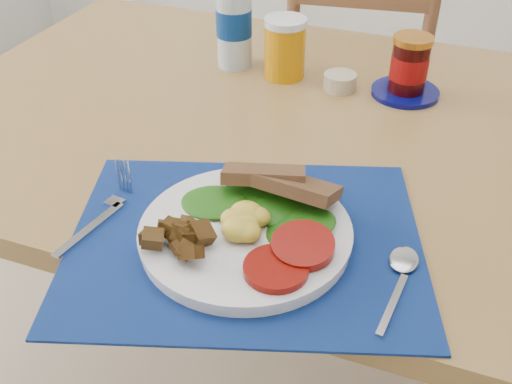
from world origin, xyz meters
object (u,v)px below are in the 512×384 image
Objects in this scene: chair_far at (355,85)px; jam_on_saucer at (409,70)px; water_bottle at (234,14)px; juice_glass at (285,50)px; breakfast_plate at (240,228)px.

jam_on_saucer is (0.18, -0.44, 0.26)m from chair_far.
juice_glass is (0.11, -0.01, -0.05)m from water_bottle.
chair_far is 0.54m from jam_on_saucer.
chair_far reaches higher than breakfast_plate.
breakfast_plate is 0.52m from juice_glass.
water_bottle reaches higher than breakfast_plate.
chair_far is at bearing 112.00° from jam_on_saucer.
chair_far is 4.21× the size of water_bottle.
chair_far is 0.57m from water_bottle.
juice_glass reaches higher than breakfast_plate.
chair_far reaches higher than water_bottle.
chair_far is 0.52m from juice_glass.
chair_far is 0.98m from breakfast_plate.
water_bottle reaches higher than jam_on_saucer.
breakfast_plate is 0.53m from jam_on_saucer.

